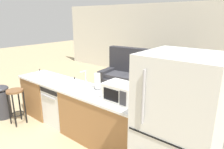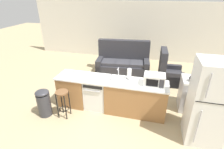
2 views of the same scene
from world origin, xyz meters
name	(u,v)px [view 1 (image 1 of 2)]	position (x,y,z in m)	size (l,w,h in m)	color
ground_plane	(71,126)	(0.00, 0.00, 0.00)	(24.00, 24.00, 0.00)	tan
wall_back	(172,43)	(0.30, 4.20, 1.30)	(10.00, 0.06, 2.60)	silver
kitchen_counter	(78,110)	(0.24, 0.00, 0.42)	(2.94, 0.66, 0.90)	#9E6B3D
dishwasher	(62,104)	(-0.25, 0.00, 0.42)	(0.58, 0.61, 0.84)	white
stove_range	(202,136)	(2.35, 0.55, 0.45)	(0.76, 0.68, 0.90)	#B7B7BC
refrigerator	(177,144)	(2.35, -0.55, 0.92)	(0.72, 0.73, 1.84)	silver
microwave	(121,92)	(1.24, 0.00, 1.04)	(0.50, 0.37, 0.28)	white
sink_faucet	(85,79)	(0.32, 0.14, 1.03)	(0.07, 0.18, 0.30)	silver
paper_towel_roll	(97,81)	(0.61, 0.17, 1.04)	(0.14, 0.14, 0.28)	#4C4C51
soap_bottle	(75,82)	(0.18, 0.00, 0.97)	(0.06, 0.06, 0.18)	silver
dish_soap_bottle	(40,74)	(-0.85, -0.07, 0.97)	(0.06, 0.06, 0.18)	silver
kettle	(192,102)	(2.18, 0.42, 0.99)	(0.21, 0.17, 0.19)	black
bar_stool	(16,100)	(-0.93, -0.62, 0.54)	(0.32, 0.32, 0.74)	brown
trash_bin	(2,101)	(-1.45, -0.69, 0.38)	(0.35, 0.35, 0.74)	#333338
couch	(136,79)	(0.02, 2.44, 0.39)	(2.09, 1.11, 1.27)	#2D2D33
armchair	(190,100)	(1.70, 2.00, 0.35)	(0.83, 0.88, 1.20)	#2D2D33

